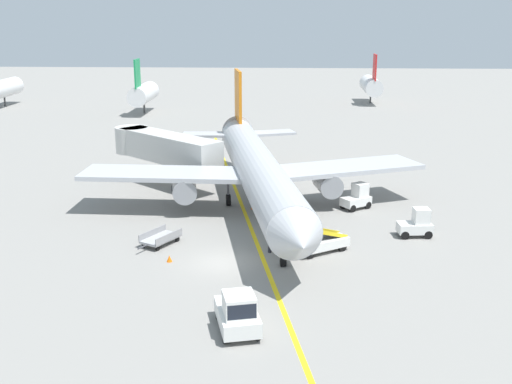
# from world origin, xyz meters

# --- Properties ---
(ground_plane) EXTENTS (300.00, 300.00, 0.00)m
(ground_plane) POSITION_xyz_m (0.00, 0.00, 0.00)
(ground_plane) COLOR gray
(taxi_line_yellow) EXTENTS (15.10, 78.67, 0.01)m
(taxi_line_yellow) POSITION_xyz_m (1.76, 5.00, 0.00)
(taxi_line_yellow) COLOR yellow
(taxi_line_yellow) RESTS_ON ground
(airliner) EXTENTS (28.12, 35.18, 10.10)m
(airliner) POSITION_xyz_m (1.66, 11.37, 3.42)
(airliner) COLOR #B2B5BA
(airliner) RESTS_ON ground
(jet_bridge) EXTENTS (11.28, 10.26, 4.85)m
(jet_bridge) POSITION_xyz_m (-7.76, 19.12, 3.54)
(jet_bridge) COLOR beige
(jet_bridge) RESTS_ON ground
(pushback_tug) EXTENTS (2.71, 3.95, 2.20)m
(pushback_tug) POSITION_xyz_m (1.67, -8.95, 0.99)
(pushback_tug) COLOR silver
(pushback_tug) RESTS_ON ground
(baggage_tug_near_wing) EXTENTS (2.71, 2.46, 2.10)m
(baggage_tug_near_wing) POSITION_xyz_m (9.87, 12.08, 0.93)
(baggage_tug_near_wing) COLOR silver
(baggage_tug_near_wing) RESTS_ON ground
(baggage_tug_by_cargo_door) EXTENTS (2.51, 1.54, 2.10)m
(baggage_tug_by_cargo_door) POSITION_xyz_m (13.41, 5.54, 0.93)
(baggage_tug_by_cargo_door) COLOR silver
(baggage_tug_by_cargo_door) RESTS_ON ground
(belt_loader_forward_hold) EXTENTS (4.87, 3.79, 2.59)m
(belt_loader_forward_hold) POSITION_xyz_m (6.29, 2.12, 0.78)
(belt_loader_forward_hold) COLOR silver
(belt_loader_forward_hold) RESTS_ON ground
(baggage_cart_loaded) EXTENTS (2.73, 3.67, 0.94)m
(baggage_cart_loaded) POSITION_xyz_m (-4.61, 3.02, 0.47)
(baggage_cart_loaded) COLOR #A5A5A8
(baggage_cart_loaded) RESTS_ON ground
(ground_crew_marshaller) EXTENTS (0.36, 0.24, 1.70)m
(ground_crew_marshaller) POSITION_xyz_m (2.97, 1.88, 0.91)
(ground_crew_marshaller) COLOR #26262D
(ground_crew_marshaller) RESTS_ON ground
(safety_cone_nose_left) EXTENTS (0.36, 0.36, 0.44)m
(safety_cone_nose_left) POSITION_xyz_m (-3.45, -0.06, 0.22)
(safety_cone_nose_left) COLOR orange
(safety_cone_nose_left) RESTS_ON ground
(safety_cone_nose_right) EXTENTS (0.36, 0.36, 0.44)m
(safety_cone_nose_right) POSITION_xyz_m (1.34, 11.47, 0.22)
(safety_cone_nose_right) COLOR orange
(safety_cone_nose_right) RESTS_ON ground
(distant_aircraft_far_left) EXTENTS (3.00, 10.10, 8.80)m
(distant_aircraft_far_left) POSITION_xyz_m (-44.59, 68.04, 3.22)
(distant_aircraft_far_left) COLOR silver
(distant_aircraft_far_left) RESTS_ON ground
(distant_aircraft_mid_left) EXTENTS (3.00, 10.10, 8.80)m
(distant_aircraft_mid_left) POSITION_xyz_m (-18.85, 61.57, 3.22)
(distant_aircraft_mid_left) COLOR silver
(distant_aircraft_mid_left) RESTS_ON ground
(distant_aircraft_mid_right) EXTENTS (3.00, 10.10, 8.80)m
(distant_aircraft_mid_right) POSITION_xyz_m (18.95, 75.29, 3.22)
(distant_aircraft_mid_right) COLOR silver
(distant_aircraft_mid_right) RESTS_ON ground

